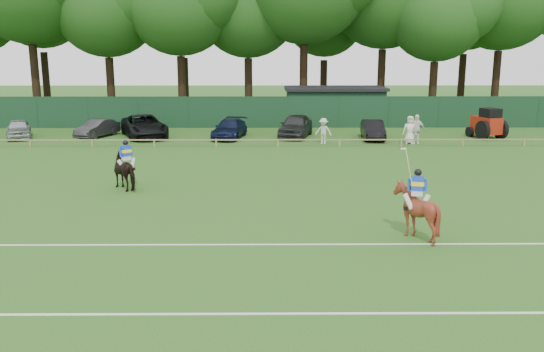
{
  "coord_description": "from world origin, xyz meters",
  "views": [
    {
      "loc": [
        0.33,
        -18.8,
        6.28
      ],
      "look_at": [
        0.5,
        3.0,
        1.4
      ],
      "focal_mm": 38.0,
      "sensor_mm": 36.0,
      "label": 1
    }
  ],
  "objects_px": {
    "tractor": "(488,124)",
    "sedan_navy": "(230,129)",
    "horse_chestnut": "(416,211)",
    "horse_dark": "(127,170)",
    "spectator_left": "(323,131)",
    "spectator_mid": "(416,129)",
    "suv_black": "(144,126)",
    "sedan_silver": "(19,129)",
    "sedan_grey": "(97,128)",
    "estate_black": "(373,130)",
    "utility_shed": "(334,105)",
    "hatch_grey": "(296,126)",
    "spectator_right": "(410,130)"
  },
  "relations": [
    {
      "from": "tractor",
      "to": "sedan_navy",
      "type": "bearing_deg",
      "value": 161.91
    },
    {
      "from": "horse_chestnut",
      "to": "tractor",
      "type": "distance_m",
      "value": 24.12
    },
    {
      "from": "horse_dark",
      "to": "spectator_left",
      "type": "xyz_separation_m",
      "value": [
        10.09,
        12.44,
        0.02
      ]
    },
    {
      "from": "horse_chestnut",
      "to": "spectator_mid",
      "type": "bearing_deg",
      "value": -92.96
    },
    {
      "from": "suv_black",
      "to": "spectator_left",
      "type": "distance_m",
      "value": 12.91
    },
    {
      "from": "sedan_silver",
      "to": "sedan_grey",
      "type": "bearing_deg",
      "value": -16.16
    },
    {
      "from": "horse_dark",
      "to": "sedan_grey",
      "type": "relative_size",
      "value": 0.52
    },
    {
      "from": "estate_black",
      "to": "utility_shed",
      "type": "bearing_deg",
      "value": 104.4
    },
    {
      "from": "horse_dark",
      "to": "horse_chestnut",
      "type": "bearing_deg",
      "value": 106.16
    },
    {
      "from": "hatch_grey",
      "to": "sedan_navy",
      "type": "bearing_deg",
      "value": -160.39
    },
    {
      "from": "hatch_grey",
      "to": "utility_shed",
      "type": "height_order",
      "value": "utility_shed"
    },
    {
      "from": "sedan_navy",
      "to": "spectator_mid",
      "type": "bearing_deg",
      "value": -1.43
    },
    {
      "from": "sedan_navy",
      "to": "tractor",
      "type": "height_order",
      "value": "tractor"
    },
    {
      "from": "sedan_navy",
      "to": "hatch_grey",
      "type": "bearing_deg",
      "value": 16.4
    },
    {
      "from": "sedan_grey",
      "to": "suv_black",
      "type": "xyz_separation_m",
      "value": [
        3.4,
        -0.06,
        0.17
      ]
    },
    {
      "from": "spectator_mid",
      "to": "horse_dark",
      "type": "bearing_deg",
      "value": -137.31
    },
    {
      "from": "sedan_grey",
      "to": "utility_shed",
      "type": "relative_size",
      "value": 0.45
    },
    {
      "from": "hatch_grey",
      "to": "utility_shed",
      "type": "distance_m",
      "value": 8.68
    },
    {
      "from": "utility_shed",
      "to": "tractor",
      "type": "bearing_deg",
      "value": -41.28
    },
    {
      "from": "horse_dark",
      "to": "horse_chestnut",
      "type": "xyz_separation_m",
      "value": [
        11.33,
        -7.03,
        0.09
      ]
    },
    {
      "from": "sedan_navy",
      "to": "estate_black",
      "type": "xyz_separation_m",
      "value": [
        10.06,
        -0.62,
        0.0
      ]
    },
    {
      "from": "tractor",
      "to": "horse_chestnut",
      "type": "bearing_deg",
      "value": -133.05
    },
    {
      "from": "spectator_mid",
      "to": "sedan_navy",
      "type": "bearing_deg",
      "value": 173.56
    },
    {
      "from": "horse_dark",
      "to": "spectator_right",
      "type": "xyz_separation_m",
      "value": [
        15.84,
        12.35,
        0.09
      ]
    },
    {
      "from": "horse_chestnut",
      "to": "utility_shed",
      "type": "distance_m",
      "value": 30.34
    },
    {
      "from": "sedan_navy",
      "to": "sedan_grey",
      "type": "bearing_deg",
      "value": -172.8
    },
    {
      "from": "hatch_grey",
      "to": "estate_black",
      "type": "relative_size",
      "value": 1.19
    },
    {
      "from": "utility_shed",
      "to": "tractor",
      "type": "distance_m",
      "value": 13.1
    },
    {
      "from": "estate_black",
      "to": "tractor",
      "type": "height_order",
      "value": "tractor"
    },
    {
      "from": "horse_dark",
      "to": "tractor",
      "type": "height_order",
      "value": "tractor"
    },
    {
      "from": "suv_black",
      "to": "tractor",
      "type": "xyz_separation_m",
      "value": [
        24.34,
        -0.8,
        0.22
      ]
    },
    {
      "from": "horse_dark",
      "to": "utility_shed",
      "type": "relative_size",
      "value": 0.24
    },
    {
      "from": "sedan_grey",
      "to": "sedan_navy",
      "type": "height_order",
      "value": "sedan_navy"
    },
    {
      "from": "sedan_grey",
      "to": "suv_black",
      "type": "distance_m",
      "value": 3.4
    },
    {
      "from": "horse_dark",
      "to": "sedan_grey",
      "type": "distance_m",
      "value": 16.6
    },
    {
      "from": "spectator_left",
      "to": "horse_chestnut",
      "type": "bearing_deg",
      "value": -68.3
    },
    {
      "from": "horse_chestnut",
      "to": "sedan_grey",
      "type": "relative_size",
      "value": 0.49
    },
    {
      "from": "hatch_grey",
      "to": "sedan_grey",
      "type": "bearing_deg",
      "value": -166.55
    },
    {
      "from": "tractor",
      "to": "spectator_right",
      "type": "bearing_deg",
      "value": -176.19
    },
    {
      "from": "horse_dark",
      "to": "spectator_right",
      "type": "relative_size",
      "value": 1.07
    },
    {
      "from": "hatch_grey",
      "to": "estate_black",
      "type": "distance_m",
      "value": 5.47
    },
    {
      "from": "sedan_grey",
      "to": "tractor",
      "type": "bearing_deg",
      "value": 19.31
    },
    {
      "from": "suv_black",
      "to": "utility_shed",
      "type": "height_order",
      "value": "utility_shed"
    },
    {
      "from": "sedan_silver",
      "to": "horse_chestnut",
      "type": "bearing_deg",
      "value": -65.74
    },
    {
      "from": "hatch_grey",
      "to": "spectator_left",
      "type": "relative_size",
      "value": 2.79
    },
    {
      "from": "suv_black",
      "to": "tractor",
      "type": "distance_m",
      "value": 24.35
    },
    {
      "from": "suv_black",
      "to": "sedan_navy",
      "type": "distance_m",
      "value": 6.16
    },
    {
      "from": "horse_chestnut",
      "to": "sedan_navy",
      "type": "distance_m",
      "value": 23.29
    },
    {
      "from": "horse_chestnut",
      "to": "sedan_silver",
      "type": "distance_m",
      "value": 31.56
    },
    {
      "from": "spectator_right",
      "to": "tractor",
      "type": "bearing_deg",
      "value": 36.95
    }
  ]
}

